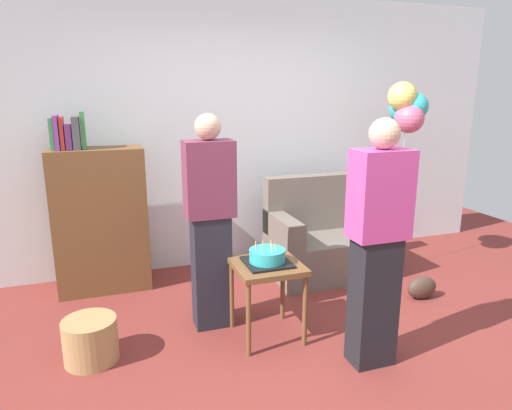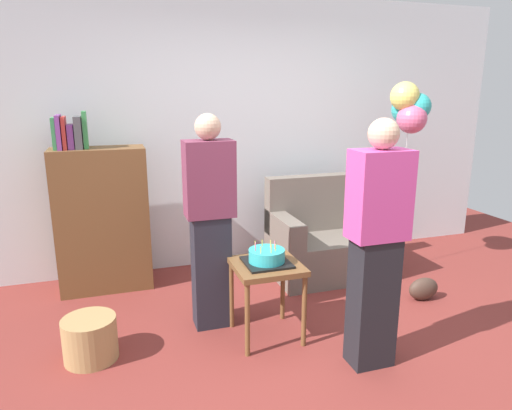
{
  "view_description": "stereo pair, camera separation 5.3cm",
  "coord_description": "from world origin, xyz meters",
  "px_view_note": "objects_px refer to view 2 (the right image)",
  "views": [
    {
      "loc": [
        -1.31,
        -2.49,
        1.79
      ],
      "look_at": [
        -0.24,
        0.66,
        0.95
      ],
      "focal_mm": 32.1,
      "sensor_mm": 36.0,
      "label": 1
    },
    {
      "loc": [
        -1.26,
        -2.5,
        1.79
      ],
      "look_at": [
        -0.24,
        0.66,
        0.95
      ],
      "focal_mm": 32.1,
      "sensor_mm": 36.0,
      "label": 2
    }
  ],
  "objects_px": {
    "wicker_basket": "(90,339)",
    "handbag": "(423,289)",
    "person_holding_cake": "(376,245)",
    "side_table": "(267,275)",
    "balloon_bunch": "(410,108)",
    "person_blowing_candles": "(210,222)",
    "couch": "(326,240)",
    "birthday_cake": "(267,257)",
    "bookshelf": "(102,217)"
  },
  "relations": [
    {
      "from": "person_holding_cake",
      "to": "balloon_bunch",
      "type": "distance_m",
      "value": 1.93
    },
    {
      "from": "couch",
      "to": "wicker_basket",
      "type": "height_order",
      "value": "couch"
    },
    {
      "from": "birthday_cake",
      "to": "person_blowing_candles",
      "type": "relative_size",
      "value": 0.2
    },
    {
      "from": "couch",
      "to": "person_blowing_candles",
      "type": "height_order",
      "value": "person_blowing_candles"
    },
    {
      "from": "bookshelf",
      "to": "side_table",
      "type": "relative_size",
      "value": 2.8
    },
    {
      "from": "handbag",
      "to": "balloon_bunch",
      "type": "bearing_deg",
      "value": 74.21
    },
    {
      "from": "person_holding_cake",
      "to": "wicker_basket",
      "type": "relative_size",
      "value": 4.53
    },
    {
      "from": "person_blowing_candles",
      "to": "wicker_basket",
      "type": "height_order",
      "value": "person_blowing_candles"
    },
    {
      "from": "person_holding_cake",
      "to": "handbag",
      "type": "relative_size",
      "value": 5.82
    },
    {
      "from": "couch",
      "to": "handbag",
      "type": "distance_m",
      "value": 1.01
    },
    {
      "from": "bookshelf",
      "to": "person_blowing_candles",
      "type": "height_order",
      "value": "person_blowing_candles"
    },
    {
      "from": "birthday_cake",
      "to": "balloon_bunch",
      "type": "distance_m",
      "value": 2.12
    },
    {
      "from": "side_table",
      "to": "couch",
      "type": "bearing_deg",
      "value": 45.17
    },
    {
      "from": "bookshelf",
      "to": "person_holding_cake",
      "type": "bearing_deg",
      "value": -47.24
    },
    {
      "from": "person_blowing_candles",
      "to": "side_table",
      "type": "bearing_deg",
      "value": -48.61
    },
    {
      "from": "bookshelf",
      "to": "balloon_bunch",
      "type": "distance_m",
      "value": 3.01
    },
    {
      "from": "person_blowing_candles",
      "to": "balloon_bunch",
      "type": "height_order",
      "value": "balloon_bunch"
    },
    {
      "from": "side_table",
      "to": "person_blowing_candles",
      "type": "bearing_deg",
      "value": 138.23
    },
    {
      "from": "wicker_basket",
      "to": "handbag",
      "type": "height_order",
      "value": "wicker_basket"
    },
    {
      "from": "person_blowing_candles",
      "to": "handbag",
      "type": "xyz_separation_m",
      "value": [
        1.85,
        -0.15,
        -0.73
      ]
    },
    {
      "from": "person_blowing_candles",
      "to": "balloon_bunch",
      "type": "bearing_deg",
      "value": 7.0
    },
    {
      "from": "wicker_basket",
      "to": "handbag",
      "type": "bearing_deg",
      "value": 1.47
    },
    {
      "from": "side_table",
      "to": "birthday_cake",
      "type": "bearing_deg",
      "value": -167.12
    },
    {
      "from": "person_blowing_candles",
      "to": "wicker_basket",
      "type": "distance_m",
      "value": 1.15
    },
    {
      "from": "couch",
      "to": "balloon_bunch",
      "type": "xyz_separation_m",
      "value": [
        0.73,
        -0.16,
        1.28
      ]
    },
    {
      "from": "couch",
      "to": "wicker_basket",
      "type": "xyz_separation_m",
      "value": [
        -2.2,
        -0.89,
        -0.19
      ]
    },
    {
      "from": "side_table",
      "to": "person_blowing_candles",
      "type": "distance_m",
      "value": 0.57
    },
    {
      "from": "couch",
      "to": "birthday_cake",
      "type": "height_order",
      "value": "couch"
    },
    {
      "from": "bookshelf",
      "to": "person_holding_cake",
      "type": "relative_size",
      "value": 0.99
    },
    {
      "from": "birthday_cake",
      "to": "bookshelf",
      "type": "bearing_deg",
      "value": 131.47
    },
    {
      "from": "birthday_cake",
      "to": "balloon_bunch",
      "type": "height_order",
      "value": "balloon_bunch"
    },
    {
      "from": "side_table",
      "to": "wicker_basket",
      "type": "height_order",
      "value": "side_table"
    },
    {
      "from": "couch",
      "to": "side_table",
      "type": "height_order",
      "value": "couch"
    },
    {
      "from": "couch",
      "to": "wicker_basket",
      "type": "relative_size",
      "value": 3.06
    },
    {
      "from": "person_blowing_candles",
      "to": "balloon_bunch",
      "type": "relative_size",
      "value": 0.87
    },
    {
      "from": "couch",
      "to": "person_blowing_candles",
      "type": "distance_m",
      "value": 1.55
    },
    {
      "from": "person_blowing_candles",
      "to": "person_holding_cake",
      "type": "xyz_separation_m",
      "value": [
        0.89,
        -0.84,
        0.0
      ]
    },
    {
      "from": "bookshelf",
      "to": "person_blowing_candles",
      "type": "xyz_separation_m",
      "value": [
        0.79,
        -0.97,
        0.16
      ]
    },
    {
      "from": "person_blowing_candles",
      "to": "handbag",
      "type": "height_order",
      "value": "person_blowing_candles"
    },
    {
      "from": "side_table",
      "to": "balloon_bunch",
      "type": "distance_m",
      "value": 2.19
    },
    {
      "from": "person_blowing_candles",
      "to": "handbag",
      "type": "distance_m",
      "value": 1.99
    },
    {
      "from": "balloon_bunch",
      "to": "bookshelf",
      "type": "bearing_deg",
      "value": 170.57
    },
    {
      "from": "side_table",
      "to": "person_holding_cake",
      "type": "relative_size",
      "value": 0.35
    },
    {
      "from": "person_holding_cake",
      "to": "balloon_bunch",
      "type": "xyz_separation_m",
      "value": [
        1.15,
        1.34,
        0.79
      ]
    },
    {
      "from": "side_table",
      "to": "person_blowing_candles",
      "type": "xyz_separation_m",
      "value": [
        -0.34,
        0.31,
        0.34
      ]
    },
    {
      "from": "wicker_basket",
      "to": "balloon_bunch",
      "type": "bearing_deg",
      "value": 13.88
    },
    {
      "from": "person_blowing_candles",
      "to": "person_holding_cake",
      "type": "relative_size",
      "value": 1.0
    },
    {
      "from": "couch",
      "to": "side_table",
      "type": "bearing_deg",
      "value": -134.83
    },
    {
      "from": "person_holding_cake",
      "to": "wicker_basket",
      "type": "distance_m",
      "value": 2.01
    },
    {
      "from": "side_table",
      "to": "handbag",
      "type": "bearing_deg",
      "value": 5.78
    }
  ]
}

